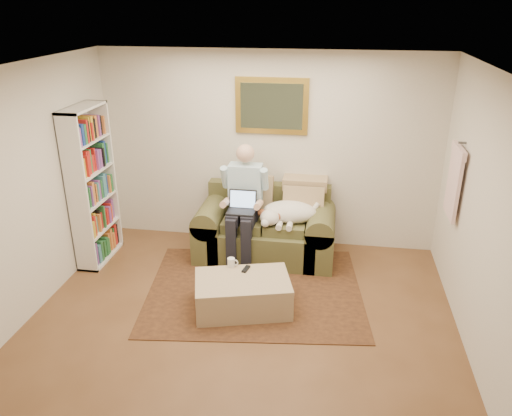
% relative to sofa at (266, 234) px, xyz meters
% --- Properties ---
extents(room_shell, '(4.51, 5.00, 2.61)m').
position_rel_sofa_xyz_m(room_shell, '(-0.04, -1.66, 0.99)').
color(room_shell, brown).
rests_on(room_shell, ground).
extents(rug, '(2.69, 2.26, 0.01)m').
position_rel_sofa_xyz_m(rug, '(0.00, -0.89, -0.30)').
color(rug, '#311D13').
rests_on(rug, room_shell).
extents(sofa, '(1.79, 0.91, 1.07)m').
position_rel_sofa_xyz_m(sofa, '(0.00, 0.00, 0.00)').
color(sofa, brown).
rests_on(sofa, room_shell).
extents(seated_man, '(0.59, 0.84, 1.50)m').
position_rel_sofa_xyz_m(seated_man, '(-0.27, -0.16, 0.44)').
color(seated_man, '#8CC3D8').
rests_on(seated_man, sofa).
extents(laptop, '(0.35, 0.27, 0.25)m').
position_rel_sofa_xyz_m(laptop, '(-0.27, -0.23, 0.48)').
color(laptop, black).
rests_on(laptop, seated_man).
extents(sleeping_dog, '(0.74, 0.46, 0.27)m').
position_rel_sofa_xyz_m(sleeping_dog, '(0.32, -0.09, 0.37)').
color(sleeping_dog, white).
rests_on(sleeping_dog, sofa).
extents(ottoman, '(1.15, 0.89, 0.37)m').
position_rel_sofa_xyz_m(ottoman, '(-0.07, -1.28, -0.12)').
color(ottoman, tan).
rests_on(ottoman, room_shell).
extents(coffee_mug, '(0.08, 0.08, 0.10)m').
position_rel_sofa_xyz_m(coffee_mug, '(-0.25, -1.02, 0.11)').
color(coffee_mug, white).
rests_on(coffee_mug, ottoman).
extents(tv_remote, '(0.08, 0.16, 0.02)m').
position_rel_sofa_xyz_m(tv_remote, '(-0.07, -1.07, 0.07)').
color(tv_remote, black).
rests_on(tv_remote, ottoman).
extents(bookshelf, '(0.28, 0.80, 2.00)m').
position_rel_sofa_xyz_m(bookshelf, '(-2.14, -0.42, 0.69)').
color(bookshelf, white).
rests_on(bookshelf, room_shell).
extents(wall_mirror, '(0.94, 0.04, 0.72)m').
position_rel_sofa_xyz_m(wall_mirror, '(0.00, 0.46, 1.59)').
color(wall_mirror, gold).
rests_on(wall_mirror, room_shell).
extents(hanging_shirt, '(0.06, 0.52, 0.90)m').
position_rel_sofa_xyz_m(hanging_shirt, '(2.15, -0.42, 1.04)').
color(hanging_shirt, '#FDD1D4').
rests_on(hanging_shirt, room_shell).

